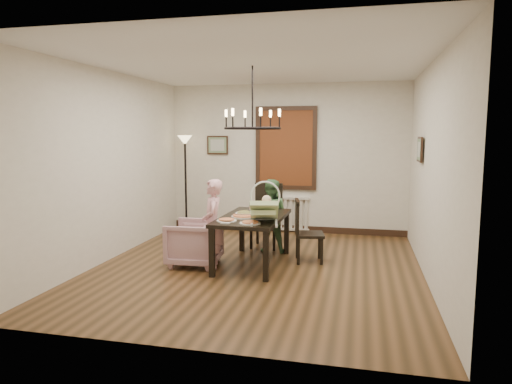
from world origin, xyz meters
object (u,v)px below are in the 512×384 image
at_px(seated_man, 270,222).
at_px(armchair, 194,243).
at_px(dining_table, 253,222).
at_px(elderly_woman, 213,231).
at_px(drinking_glass, 255,209).
at_px(floor_lamp, 186,184).
at_px(chair_far, 266,216).
at_px(chair_right, 310,231).
at_px(baby_bouncer, 264,209).

bearing_deg(seated_man, armchair, 42.70).
xyz_separation_m(dining_table, elderly_woman, (-0.51, -0.25, -0.11)).
xyz_separation_m(armchair, drinking_glass, (0.81, 0.40, 0.46)).
relative_size(armchair, drinking_glass, 4.68).
bearing_deg(floor_lamp, chair_far, -28.28).
xyz_separation_m(chair_right, armchair, (-1.59, -0.54, -0.14)).
xyz_separation_m(elderly_woman, drinking_glass, (0.51, 0.45, 0.27)).
bearing_deg(chair_right, baby_bouncer, 136.07).
bearing_deg(armchair, baby_bouncer, 74.00).
height_order(chair_right, floor_lamp, floor_lamp).
bearing_deg(seated_man, chair_right, 142.80).
distance_m(dining_table, baby_bouncer, 0.60).
xyz_separation_m(seated_man, baby_bouncer, (0.16, -1.23, 0.42)).
distance_m(seated_man, floor_lamp, 2.29).
bearing_deg(chair_right, drinking_glass, 88.74).
xyz_separation_m(seated_man, drinking_glass, (-0.11, -0.58, 0.30)).
bearing_deg(dining_table, chair_right, 24.76).
bearing_deg(elderly_woman, chair_far, 141.24).
height_order(baby_bouncer, drinking_glass, baby_bouncer).
height_order(chair_far, chair_right, chair_far).
height_order(chair_right, armchair, chair_right).
xyz_separation_m(armchair, floor_lamp, (-0.99, 2.19, 0.58)).
bearing_deg(baby_bouncer, chair_far, 89.70).
height_order(dining_table, elderly_woman, elderly_woman).
bearing_deg(drinking_glass, elderly_woman, -138.28).
xyz_separation_m(chair_far, seated_man, (0.13, -0.25, -0.05)).
bearing_deg(chair_far, armchair, -120.12).
bearing_deg(drinking_glass, chair_far, 91.04).
xyz_separation_m(armchair, seated_man, (0.92, 0.98, 0.16)).
relative_size(chair_far, baby_bouncer, 1.83).
relative_size(seated_man, baby_bouncer, 1.65).
height_order(dining_table, baby_bouncer, baby_bouncer).
bearing_deg(chair_far, seated_man, -60.36).
distance_m(armchair, baby_bouncer, 1.25).
distance_m(dining_table, drinking_glass, 0.26).
bearing_deg(elderly_woman, floor_lamp, -167.76).
distance_m(chair_right, baby_bouncer, 1.04).
relative_size(baby_bouncer, drinking_glass, 3.84).
bearing_deg(baby_bouncer, armchair, 155.54).
bearing_deg(dining_table, elderly_woman, -152.19).
height_order(chair_far, floor_lamp, floor_lamp).
bearing_deg(chair_right, elderly_woman, 103.39).
relative_size(chair_far, armchair, 1.50).
height_order(armchair, elderly_woman, elderly_woman).
bearing_deg(floor_lamp, seated_man, -32.34).
distance_m(drinking_glass, floor_lamp, 2.53).
bearing_deg(armchair, chair_far, 144.24).
relative_size(elderly_woman, floor_lamp, 0.58).
bearing_deg(baby_bouncer, floor_lamp, 118.92).
xyz_separation_m(chair_right, elderly_woman, (-1.29, -0.59, 0.05)).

